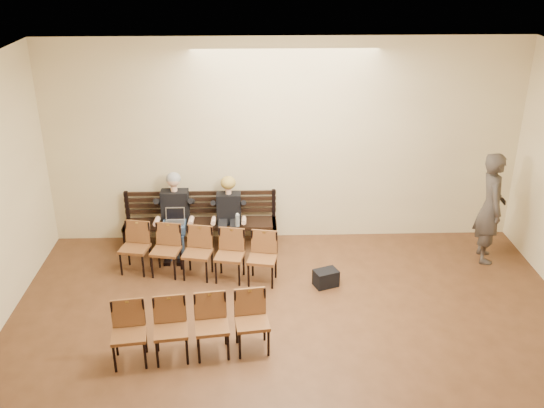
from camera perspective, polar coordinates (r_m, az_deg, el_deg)
The scene contains 10 objects.
room_walls at distance 6.01m, azimuth 3.25°, elevation 0.40°, with size 8.02×10.01×3.51m.
bench at distance 10.51m, azimuth -6.70°, elevation -2.82°, with size 2.60×0.90×0.45m, color black.
seated_man at distance 10.25m, azimuth -9.13°, elevation -0.89°, with size 0.56×0.78×1.35m, color black, non-canonical shape.
seated_woman at distance 10.21m, azimuth -4.07°, elevation -1.29°, with size 0.50×0.70×1.17m, color black, non-canonical shape.
laptop at distance 10.12m, azimuth -9.13°, elevation -1.94°, with size 0.32×0.25×0.23m, color #B6B6BA.
water_bottle at distance 9.95m, azimuth -3.25°, elevation -2.13°, with size 0.07×0.07×0.23m, color silver.
bag at distance 9.38m, azimuth 5.09°, elevation -6.95°, with size 0.35×0.24×0.26m, color black.
passerby at distance 10.30m, azimuth 20.01°, elevation 0.38°, with size 0.78×0.51×2.13m, color #3B3430.
chair_row_front at distance 9.51m, azimuth -7.04°, elevation -4.67°, with size 2.47×0.44×0.81m, color brown.
chair_row_back at distance 7.84m, azimuth -7.59°, elevation -11.59°, with size 1.96×0.44×0.81m, color brown.
Camera 1 is at (-0.52, -4.70, 4.94)m, focal length 40.00 mm.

